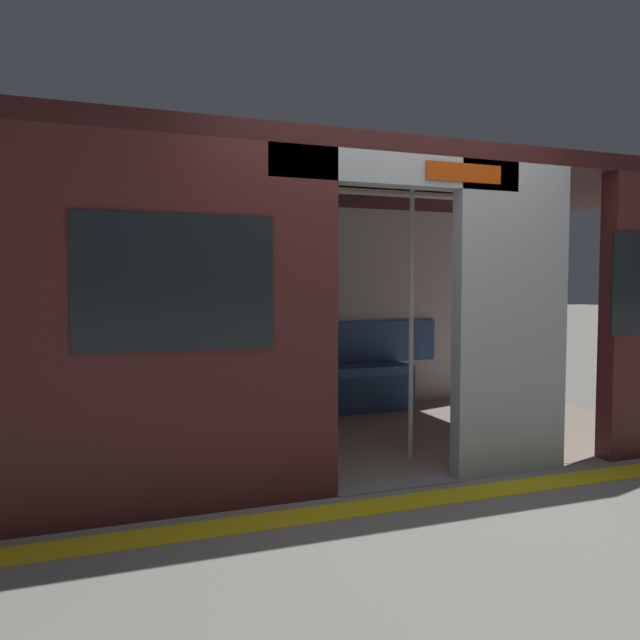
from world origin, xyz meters
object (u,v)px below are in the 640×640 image
(grab_pole_far, at_px, (411,319))
(bench_seat, at_px, (293,380))
(person_seated, at_px, (278,349))
(grab_pole_door, at_px, (321,322))
(train_car, at_px, (325,263))
(handbag, at_px, (237,363))
(book, at_px, (304,366))

(grab_pole_far, bearing_deg, bench_seat, -77.78)
(person_seated, height_order, grab_pole_far, grab_pole_far)
(grab_pole_door, bearing_deg, bench_seat, -101.51)
(grab_pole_far, bearing_deg, grab_pole_door, 8.38)
(train_car, relative_size, handbag, 24.62)
(book, relative_size, grab_pole_far, 0.10)
(handbag, bearing_deg, bench_seat, 173.50)
(train_car, height_order, book, train_car)
(train_car, bearing_deg, person_seated, -82.83)
(book, bearing_deg, bench_seat, 56.11)
(bench_seat, height_order, book, book)
(person_seated, distance_m, grab_pole_far, 1.82)
(bench_seat, xyz_separation_m, book, (-0.14, -0.08, 0.13))
(person_seated, xyz_separation_m, grab_pole_door, (0.20, 1.80, 0.37))
(grab_pole_door, bearing_deg, train_car, -111.90)
(train_car, bearing_deg, book, -99.71)
(handbag, height_order, grab_pole_door, grab_pole_door)
(handbag, xyz_separation_m, grab_pole_door, (-0.18, 1.92, 0.50))
(grab_pole_door, bearing_deg, book, -105.01)
(train_car, distance_m, book, 1.52)
(handbag, xyz_separation_m, book, (-0.70, -0.02, -0.07))
(train_car, height_order, bench_seat, train_car)
(person_seated, distance_m, handbag, 0.42)
(bench_seat, distance_m, handbag, 0.60)
(bench_seat, distance_m, grab_pole_far, 1.92)
(grab_pole_far, bearing_deg, handbag, -62.55)
(handbag, bearing_deg, person_seated, 163.29)
(grab_pole_door, bearing_deg, person_seated, -96.40)
(bench_seat, bearing_deg, handbag, -6.50)
(book, bearing_deg, handbag, 27.67)
(train_car, relative_size, grab_pole_far, 3.00)
(book, bearing_deg, grab_pole_far, 123.67)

